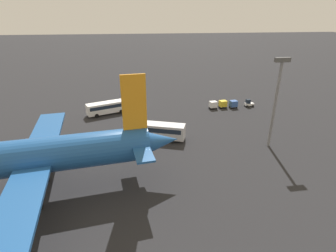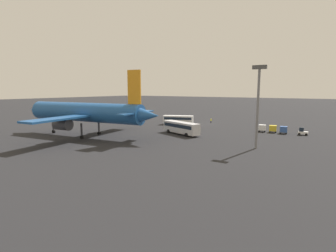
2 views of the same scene
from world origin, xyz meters
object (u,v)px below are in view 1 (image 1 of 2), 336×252
object	(u,v)px
shuttle_bus_far	(154,130)
baggage_tug	(249,103)
shuttle_bus_near	(107,107)
cargo_cart_blue	(233,104)
worker_person	(137,98)
cargo_cart_yellow	(223,104)
cargo_cart_white	(213,105)
airplane	(25,158)

from	to	relation	value
shuttle_bus_far	baggage_tug	xyz separation A→B (m)	(-28.33, -16.78, -1.08)
shuttle_bus_far	baggage_tug	bearing A→B (deg)	-129.27
shuttle_bus_near	cargo_cart_blue	xyz separation A→B (m)	(-34.33, 0.18, -0.71)
worker_person	cargo_cart_yellow	size ratio (longest dim) A/B	0.78
baggage_tug	cargo_cart_white	bearing A→B (deg)	1.02
worker_person	cargo_cart_yellow	bearing A→B (deg)	157.10
shuttle_bus_near	shuttle_bus_far	size ratio (longest dim) A/B	0.84
worker_person	shuttle_bus_far	bearing A→B (deg)	95.96
baggage_tug	cargo_cart_blue	xyz separation A→B (m)	(4.73, 0.48, 0.25)
baggage_tug	cargo_cart_yellow	distance (m)	7.63
cargo_cart_blue	shuttle_bus_far	bearing A→B (deg)	34.63
airplane	shuttle_bus_far	distance (m)	25.47
worker_person	cargo_cart_white	xyz separation A→B (m)	(-20.58, 10.21, 0.32)
baggage_tug	shuttle_bus_near	bearing A→B (deg)	-0.40
baggage_tug	cargo_cart_yellow	world-z (taller)	baggage_tug
cargo_cart_blue	cargo_cart_yellow	xyz separation A→B (m)	(2.90, -0.43, 0.00)
shuttle_bus_far	baggage_tug	size ratio (longest dim) A/B	5.29
airplane	baggage_tug	xyz separation A→B (m)	(-47.25, -33.28, -5.36)
airplane	cargo_cart_white	world-z (taller)	airplane
shuttle_bus_far	cargo_cart_yellow	bearing A→B (deg)	-120.96
cargo_cart_yellow	cargo_cart_white	size ratio (longest dim) A/B	1.00
airplane	worker_person	distance (m)	46.39
airplane	cargo_cart_white	xyz separation A→B (m)	(-36.73, -32.93, -5.11)
worker_person	airplane	bearing A→B (deg)	69.48
cargo_cart_blue	cargo_cart_white	distance (m)	5.80
baggage_tug	shuttle_bus_far	bearing A→B (deg)	29.81
baggage_tug	worker_person	bearing A→B (deg)	-18.44
shuttle_bus_near	baggage_tug	distance (m)	39.07
airplane	cargo_cart_blue	size ratio (longest dim) A/B	19.39
cargo_cart_white	cargo_cart_yellow	bearing A→B (deg)	-174.25
baggage_tug	cargo_cart_blue	distance (m)	4.76
cargo_cart_yellow	cargo_cart_white	distance (m)	2.92
shuttle_bus_near	cargo_cart_yellow	bearing A→B (deg)	159.08
cargo_cart_yellow	airplane	bearing A→B (deg)	39.98
shuttle_bus_near	worker_person	world-z (taller)	shuttle_bus_near
shuttle_bus_far	airplane	bearing A→B (deg)	61.16
cargo_cart_yellow	cargo_cart_white	bearing A→B (deg)	5.75
shuttle_bus_near	worker_person	bearing A→B (deg)	-149.38
airplane	baggage_tug	world-z (taller)	airplane
shuttle_bus_near	cargo_cart_blue	size ratio (longest dim) A/B	4.81
worker_person	cargo_cart_yellow	distance (m)	25.49
baggage_tug	worker_person	distance (m)	32.64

